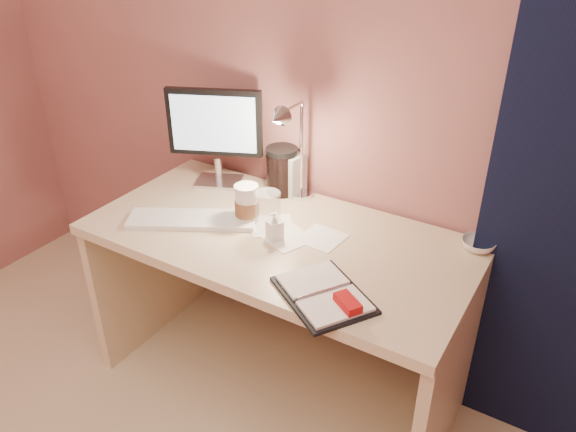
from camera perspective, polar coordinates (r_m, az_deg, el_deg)
The scene contains 14 objects.
desk at distance 2.20m, azimuth 0.10°, elevation -5.99°, with size 1.40×0.70×0.73m.
monitor at distance 2.31m, azimuth -7.40°, elevation 8.82°, with size 0.36×0.20×0.41m.
keyboard at distance 2.13m, azimuth -9.71°, elevation -0.35°, with size 0.47×0.14×0.02m, color white.
planner at distance 1.72m, azimuth 3.82°, elevation -7.99°, with size 0.37×0.35×0.05m.
paper_a at distance 2.08m, azimuth -1.68°, elevation -0.96°, with size 0.15×0.15×0.00m, color white.
paper_b at distance 2.00m, azimuth 3.44°, elevation -2.24°, with size 0.15×0.15×0.00m, color white.
paper_c at distance 2.00m, azimuth -0.02°, elevation -2.22°, with size 0.15×0.15×0.00m, color white.
coffee_cup at distance 2.08m, azimuth -4.20°, elevation 1.17°, with size 0.09×0.09×0.15m.
clear_cup at distance 2.00m, azimuth -2.06°, elevation 0.32°, with size 0.09×0.09×0.16m, color white.
bowl at distance 2.04m, azimuth 18.78°, elevation -2.78°, with size 0.12×0.12×0.04m, color silver.
lotion_bottle at distance 1.97m, azimuth -1.36°, elevation -1.03°, with size 0.05×0.05×0.11m, color white.
dark_jar at distance 2.28m, azimuth -0.63°, elevation 4.42°, with size 0.12×0.12×0.17m, color black.
product_box at distance 2.28m, azimuth 0.15°, elevation 4.36°, with size 0.11×0.09×0.17m, color silver.
desk_lamp at distance 2.09m, azimuth -0.11°, elevation 7.34°, with size 0.10×0.26×0.42m.
Camera 1 is at (0.93, -0.08, 1.79)m, focal length 35.00 mm.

